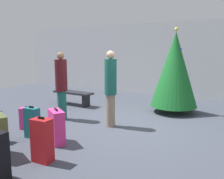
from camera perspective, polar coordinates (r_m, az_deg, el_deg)
ground_plane at (r=6.44m, az=1.91°, el=-8.32°), size 16.00×16.00×0.00m
back_wall at (r=10.27m, az=14.43°, el=6.60°), size 16.00×0.20×3.00m
holiday_tree at (r=7.74m, az=14.31°, el=4.51°), size 1.42×1.42×2.59m
waiting_bench at (r=8.70m, az=-8.97°, el=-1.27°), size 1.48×0.44×0.48m
traveller_0 at (r=6.15m, az=-0.34°, el=0.69°), size 0.35×0.35×1.92m
traveller_1 at (r=6.93m, az=-11.65°, el=1.22°), size 0.44×0.44×1.87m
suitcase_0 at (r=5.78m, az=-18.01°, el=-7.34°), size 0.35×0.21×0.72m
suitcase_1 at (r=4.54m, az=-15.87°, el=-11.28°), size 0.37×0.25×0.82m
suitcase_4 at (r=6.45m, az=-18.77°, el=-6.34°), size 0.44×0.35×0.57m
suitcase_5 at (r=5.32m, az=-12.69°, el=-8.43°), size 0.55×0.46×0.75m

